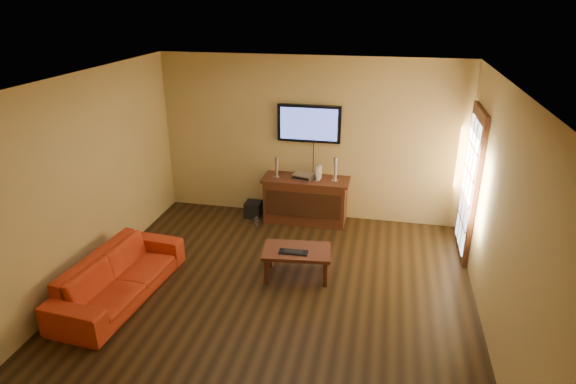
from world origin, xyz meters
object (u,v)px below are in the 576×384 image
(coffee_table, at_px, (297,254))
(game_console, at_px, (319,173))
(speaker_left, at_px, (276,168))
(television, at_px, (309,124))
(subwoofer, at_px, (253,209))
(speaker_right, at_px, (335,170))
(av_receiver, at_px, (304,176))
(keyboard, at_px, (293,252))
(sofa, at_px, (118,270))
(media_console, at_px, (306,200))
(bottle, at_px, (256,222))

(coffee_table, distance_m, game_console, 1.83)
(speaker_left, bearing_deg, television, 27.30)
(subwoofer, bearing_deg, game_console, 2.71)
(television, bearing_deg, speaker_right, -24.83)
(speaker_left, xyz_separation_m, av_receiver, (0.45, 0.03, -0.12))
(av_receiver, bearing_deg, game_console, 16.35)
(coffee_table, bearing_deg, keyboard, -110.42)
(sofa, bearing_deg, speaker_right, -36.94)
(media_console, xyz_separation_m, av_receiver, (-0.04, 0.01, 0.42))
(subwoofer, distance_m, keyboard, 2.12)
(television, distance_m, sofa, 3.68)
(av_receiver, bearing_deg, media_console, 4.07)
(game_console, bearing_deg, coffee_table, -81.97)
(av_receiver, relative_size, game_console, 1.45)
(television, height_order, coffee_table, television)
(game_console, bearing_deg, subwoofer, -169.71)
(television, distance_m, bottle, 1.83)
(av_receiver, xyz_separation_m, keyboard, (0.20, -1.84, -0.38))
(av_receiver, xyz_separation_m, bottle, (-0.71, -0.41, -0.71))
(sofa, height_order, game_console, game_console)
(speaker_right, bearing_deg, speaker_left, -178.05)
(sofa, distance_m, speaker_right, 3.62)
(speaker_right, xyz_separation_m, subwoofer, (-1.38, -0.03, -0.81))
(av_receiver, bearing_deg, subwoofer, -163.32)
(media_console, relative_size, speaker_left, 4.08)
(sofa, bearing_deg, keyboard, -63.32)
(sofa, xyz_separation_m, subwoofer, (1.00, 2.64, -0.25))
(television, height_order, speaker_right, television)
(media_console, relative_size, television, 1.37)
(media_console, height_order, game_console, game_console)
(av_receiver, height_order, keyboard, av_receiver)
(speaker_right, bearing_deg, bottle, -161.25)
(subwoofer, bearing_deg, television, 16.34)
(coffee_table, xyz_separation_m, bottle, (-0.94, 1.33, -0.26))
(sofa, xyz_separation_m, speaker_left, (1.42, 2.63, 0.54))
(keyboard, bearing_deg, game_console, 88.25)
(sofa, distance_m, keyboard, 2.23)
(television, height_order, bottle, television)
(media_console, bearing_deg, speaker_left, -177.35)
(media_console, distance_m, bottle, 0.90)
(game_console, relative_size, subwoofer, 0.85)
(speaker_right, distance_m, av_receiver, 0.53)
(speaker_right, xyz_separation_m, bottle, (-1.22, -0.42, -0.85))
(coffee_table, relative_size, speaker_right, 2.41)
(television, height_order, sofa, television)
(coffee_table, distance_m, bottle, 1.65)
(speaker_right, relative_size, bottle, 2.08)
(game_console, bearing_deg, keyboard, -82.97)
(coffee_table, distance_m, keyboard, 0.12)
(speaker_left, xyz_separation_m, keyboard, (0.65, -1.81, -0.50))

